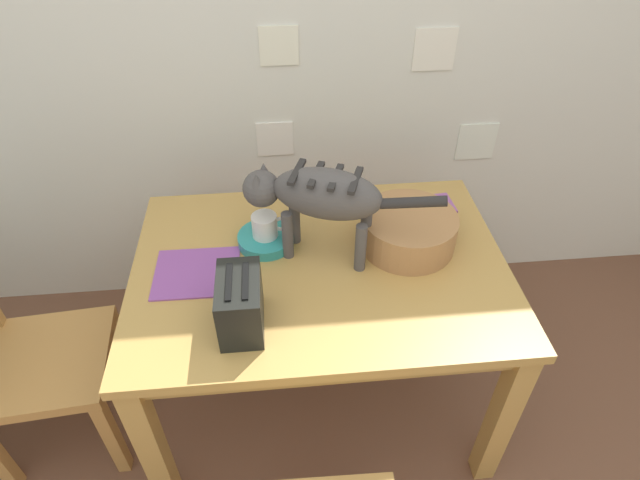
# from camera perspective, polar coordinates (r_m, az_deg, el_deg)

# --- Properties ---
(wall_rear) EXTENTS (4.91, 0.11, 2.50)m
(wall_rear) POSITION_cam_1_polar(r_m,az_deg,el_deg) (2.08, -2.58, 22.45)
(wall_rear) COLOR silver
(wall_rear) RESTS_ON ground_plane
(dining_table) EXTENTS (1.21, 0.86, 0.73)m
(dining_table) POSITION_cam_1_polar(r_m,az_deg,el_deg) (1.76, -0.00, -4.75)
(dining_table) COLOR #B88A46
(dining_table) RESTS_ON ground_plane
(cat) EXTENTS (0.60, 0.27, 0.32)m
(cat) POSITION_cam_1_polar(r_m,az_deg,el_deg) (1.60, -0.29, 4.80)
(cat) COLOR #4C4746
(cat) RESTS_ON dining_table
(saucer_bowl) EXTENTS (0.19, 0.19, 0.04)m
(saucer_bowl) POSITION_cam_1_polar(r_m,az_deg,el_deg) (1.77, -5.93, 0.09)
(saucer_bowl) COLOR teal
(saucer_bowl) RESTS_ON dining_table
(coffee_mug) EXTENTS (0.13, 0.08, 0.08)m
(coffee_mug) POSITION_cam_1_polar(r_m,az_deg,el_deg) (1.73, -5.95, 1.56)
(coffee_mug) COLOR silver
(coffee_mug) RESTS_ON saucer_bowl
(magazine) EXTENTS (0.27, 0.23, 0.01)m
(magazine) POSITION_cam_1_polar(r_m,az_deg,el_deg) (1.71, -13.29, -3.47)
(magazine) COLOR #8C489A
(magazine) RESTS_ON dining_table
(book_stack) EXTENTS (0.19, 0.13, 0.07)m
(book_stack) POSITION_cam_1_polar(r_m,az_deg,el_deg) (1.88, 11.76, 2.87)
(book_stack) COLOR silver
(book_stack) RESTS_ON dining_table
(wicker_basket) EXTENTS (0.32, 0.32, 0.12)m
(wicker_basket) POSITION_cam_1_polar(r_m,az_deg,el_deg) (1.75, 9.61, 1.08)
(wicker_basket) COLOR #AA7547
(wicker_basket) RESTS_ON dining_table
(toaster) EXTENTS (0.12, 0.20, 0.18)m
(toaster) POSITION_cam_1_polar(r_m,az_deg,el_deg) (1.47, -8.69, -6.88)
(toaster) COLOR black
(toaster) RESTS_ON dining_table
(wooden_chair_near) EXTENTS (0.45, 0.45, 0.92)m
(wooden_chair_near) POSITION_cam_1_polar(r_m,az_deg,el_deg) (2.05, -29.14, -11.31)
(wooden_chair_near) COLOR #BB8344
(wooden_chair_near) RESTS_ON ground_plane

